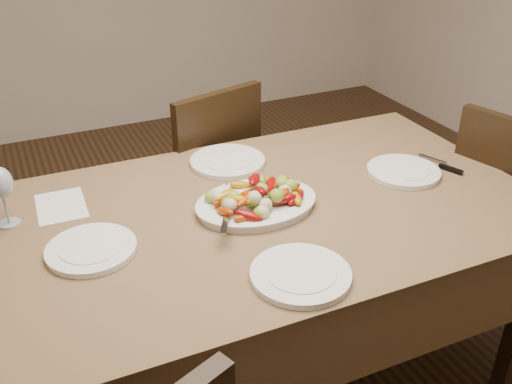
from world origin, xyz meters
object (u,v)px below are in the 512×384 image
at_px(plate_left, 91,250).
at_px(plate_right, 403,172).
at_px(plate_far, 228,162).
at_px(serving_platter, 256,205).
at_px(dining_table, 256,301).
at_px(wine_glass, 3,195).
at_px(chair_far, 195,182).
at_px(plate_near, 301,275).

bearing_deg(plate_left, plate_right, 1.01).
distance_m(plate_left, plate_far, 0.67).
height_order(serving_platter, plate_right, serving_platter).
bearing_deg(plate_right, dining_table, 179.94).
distance_m(serving_platter, wine_glass, 0.76).
xyz_separation_m(chair_far, plate_near, (-0.09, -1.13, 0.29)).
relative_size(dining_table, plate_far, 6.65).
bearing_deg(serving_platter, chair_far, 86.40).
height_order(serving_platter, plate_left, serving_platter).
distance_m(plate_far, wine_glass, 0.78).
distance_m(chair_far, wine_glass, 1.01).
height_order(plate_near, wine_glass, wine_glass).
distance_m(dining_table, wine_glass, 0.90).
distance_m(dining_table, serving_platter, 0.39).
height_order(plate_right, plate_near, same).
distance_m(serving_platter, plate_right, 0.58).
height_order(plate_right, plate_far, same).
distance_m(dining_table, plate_right, 0.70).
distance_m(chair_far, plate_far, 0.51).
height_order(dining_table, chair_far, chair_far).
relative_size(plate_left, plate_near, 0.94).
distance_m(chair_far, plate_near, 1.17).
height_order(chair_far, plate_left, chair_far).
height_order(plate_right, wine_glass, wine_glass).
height_order(plate_left, wine_glass, wine_glass).
bearing_deg(serving_platter, plate_left, -177.48).
distance_m(plate_far, plate_near, 0.72).
distance_m(dining_table, plate_far, 0.52).
distance_m(serving_platter, plate_near, 0.38).
xyz_separation_m(chair_far, plate_left, (-0.57, -0.78, 0.29)).
relative_size(serving_platter, plate_near, 1.42).
bearing_deg(plate_left, serving_platter, 2.52).
xyz_separation_m(plate_left, wine_glass, (-0.20, 0.25, 0.09)).
relative_size(chair_far, serving_platter, 2.47).
bearing_deg(chair_far, wine_glass, 18.01).
height_order(dining_table, plate_far, plate_far).
relative_size(plate_near, wine_glass, 1.32).
relative_size(dining_table, plate_right, 7.14).
distance_m(plate_left, plate_near, 0.59).
height_order(chair_far, serving_platter, chair_far).
relative_size(chair_far, wine_glass, 4.64).
distance_m(plate_left, plate_right, 1.10).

